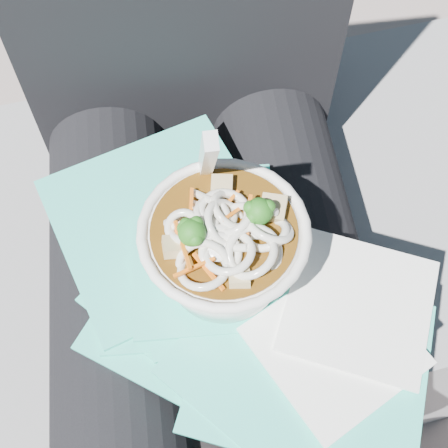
{
  "coord_description": "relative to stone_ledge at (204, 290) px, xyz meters",
  "views": [
    {
      "loc": [
        -0.02,
        -0.23,
        1.11
      ],
      "look_at": [
        0.01,
        0.01,
        0.68
      ],
      "focal_mm": 50.0,
      "sensor_mm": 36.0,
      "label": 1
    }
  ],
  "objects": [
    {
      "name": "napkins",
      "position": [
        0.11,
        -0.21,
        0.38
      ],
      "size": [
        0.19,
        0.2,
        0.01
      ],
      "color": "white",
      "rests_on": "plastic_bag"
    },
    {
      "name": "udon_bowl",
      "position": [
        0.01,
        -0.14,
        0.43
      ],
      "size": [
        0.14,
        0.14,
        0.19
      ],
      "color": "white",
      "rests_on": "plastic_bag"
    },
    {
      "name": "ground",
      "position": [
        0.0,
        -0.15,
        -0.22
      ],
      "size": [
        20.0,
        20.0,
        0.0
      ],
      "primitive_type": "plane",
      "color": "slate",
      "rests_on": "ground"
    },
    {
      "name": "person_body",
      "position": [
        0.0,
        -0.06,
        0.32
      ],
      "size": [
        0.34,
        0.94,
        0.98
      ],
      "color": "black",
      "rests_on": "ground"
    },
    {
      "name": "lap",
      "position": [
        0.0,
        -0.15,
        0.29
      ],
      "size": [
        0.33,
        0.48,
        0.14
      ],
      "color": "black",
      "rests_on": "stone_ledge"
    },
    {
      "name": "stone_ledge",
      "position": [
        0.0,
        0.0,
        0.0
      ],
      "size": [
        1.05,
        0.62,
        0.43
      ],
      "primitive_type": "cube",
      "rotation": [
        0.0,
        0.0,
        0.12
      ],
      "color": "slate",
      "rests_on": "ground"
    },
    {
      "name": "plastic_bag",
      "position": [
        -0.0,
        -0.15,
        0.36
      ],
      "size": [
        0.36,
        0.4,
        0.02
      ],
      "color": "#31CCB4",
      "rests_on": "lap"
    }
  ]
}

